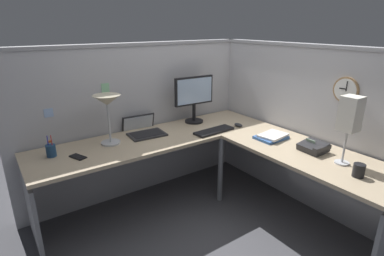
% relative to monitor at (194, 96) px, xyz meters
% --- Properties ---
extents(ground_plane, '(6.80, 6.80, 0.00)m').
position_rel_monitor_xyz_m(ground_plane, '(-0.17, -0.64, -1.02)').
color(ground_plane, '#47474C').
extents(cubicle_wall_back, '(2.57, 0.12, 1.58)m').
position_rel_monitor_xyz_m(cubicle_wall_back, '(-0.53, 0.23, -0.23)').
color(cubicle_wall_back, '#B2B2B7').
rests_on(cubicle_wall_back, ground).
extents(cubicle_wall_right, '(0.12, 2.37, 1.58)m').
position_rel_monitor_xyz_m(cubicle_wall_right, '(0.70, -0.90, -0.23)').
color(cubicle_wall_right, '#B2B2B7').
rests_on(cubicle_wall_right, ground).
extents(desk, '(2.35, 2.15, 0.73)m').
position_rel_monitor_xyz_m(desk, '(-0.31, -0.69, -0.39)').
color(desk, tan).
rests_on(desk, ground).
extents(monitor, '(0.46, 0.20, 0.50)m').
position_rel_monitor_xyz_m(monitor, '(0.00, 0.00, 0.00)').
color(monitor, black).
rests_on(monitor, desk).
extents(laptop, '(0.37, 0.40, 0.22)m').
position_rel_monitor_xyz_m(laptop, '(-0.61, 0.02, -0.27)').
color(laptop, '#232326').
rests_on(laptop, desk).
extents(keyboard, '(0.44, 0.16, 0.02)m').
position_rel_monitor_xyz_m(keyboard, '(-0.02, -0.38, -0.28)').
color(keyboard, black).
rests_on(keyboard, desk).
extents(computer_mouse, '(0.06, 0.10, 0.03)m').
position_rel_monitor_xyz_m(computer_mouse, '(0.29, -0.39, -0.28)').
color(computer_mouse, '#232326').
rests_on(computer_mouse, desk).
extents(desk_lamp_dome, '(0.24, 0.24, 0.44)m').
position_rel_monitor_xyz_m(desk_lamp_dome, '(-0.98, -0.08, 0.07)').
color(desk_lamp_dome, '#B7BABF').
rests_on(desk_lamp_dome, desk).
extents(pen_cup, '(0.08, 0.08, 0.18)m').
position_rel_monitor_xyz_m(pen_cup, '(-1.48, -0.08, -0.24)').
color(pen_cup, navy).
rests_on(pen_cup, desk).
extents(cell_phone, '(0.12, 0.16, 0.01)m').
position_rel_monitor_xyz_m(cell_phone, '(-1.31, -0.22, -0.29)').
color(cell_phone, black).
rests_on(cell_phone, desk).
extents(office_phone, '(0.20, 0.22, 0.11)m').
position_rel_monitor_xyz_m(office_phone, '(0.35, -1.24, -0.26)').
color(office_phone, '#232326').
rests_on(office_phone, desk).
extents(book_stack, '(0.30, 0.23, 0.04)m').
position_rel_monitor_xyz_m(book_stack, '(0.30, -0.83, -0.27)').
color(book_stack, '#335999').
rests_on(book_stack, desk).
extents(desk_lamp_paper, '(0.13, 0.13, 0.53)m').
position_rel_monitor_xyz_m(desk_lamp_paper, '(0.33, -1.51, 0.09)').
color(desk_lamp_paper, '#B7BABF').
rests_on(desk_lamp_paper, desk).
extents(coffee_mug, '(0.08, 0.08, 0.10)m').
position_rel_monitor_xyz_m(coffee_mug, '(0.22, -1.69, -0.25)').
color(coffee_mug, black).
rests_on(coffee_mug, desk).
extents(wall_clock, '(0.04, 0.22, 0.22)m').
position_rel_monitor_xyz_m(wall_clock, '(0.65, -1.28, 0.21)').
color(wall_clock, olive).
extents(pinned_note_leftmost, '(0.08, 0.00, 0.10)m').
position_rel_monitor_xyz_m(pinned_note_leftmost, '(-0.89, 0.18, 0.16)').
color(pinned_note_leftmost, '#8CCC99').
extents(pinned_note_middle, '(0.07, 0.00, 0.07)m').
position_rel_monitor_xyz_m(pinned_note_middle, '(-1.41, 0.18, 0.00)').
color(pinned_note_middle, '#99B7E5').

